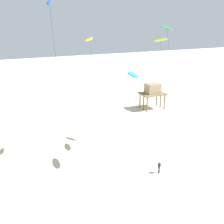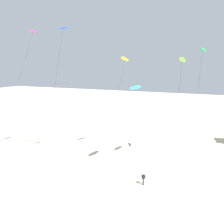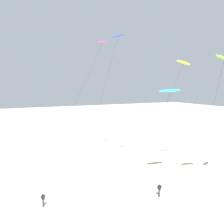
% 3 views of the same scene
% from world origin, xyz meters
% --- Properties ---
extents(ground_plane, '(260.00, 260.00, 0.00)m').
position_xyz_m(ground_plane, '(0.00, 0.00, 0.00)').
color(ground_plane, beige).
extents(kite_blue, '(1.15, 7.80, 21.95)m').
position_xyz_m(kite_blue, '(-7.55, 15.41, 20.97)').
color(kite_blue, blue).
rests_on(kite_blue, ground).
extents(kite_white, '(0.98, 3.48, 9.36)m').
position_xyz_m(kite_white, '(-13.64, 19.92, 8.96)').
color(kite_white, white).
rests_on(kite_white, ground).
extents(kite_lime, '(1.07, 6.29, 17.47)m').
position_xyz_m(kite_lime, '(8.95, 20.84, 16.83)').
color(kite_lime, '#8CD833').
rests_on(kite_lime, ground).
extents(kite_cyan, '(1.42, 6.13, 13.33)m').
position_xyz_m(kite_cyan, '(3.09, 17.61, 12.96)').
color(kite_cyan, '#33BFE0').
rests_on(kite_cyan, ground).
extents(kite_yellow, '(0.93, 9.70, 17.63)m').
position_xyz_m(kite_yellow, '(-0.80, 23.23, 17.01)').
color(kite_yellow, yellow).
rests_on(kite_yellow, ground).
extents(kite_magenta, '(0.72, 11.32, 21.53)m').
position_xyz_m(kite_magenta, '(-13.16, 15.26, 20.86)').
color(kite_magenta, '#D8339E').
rests_on(kite_magenta, ground).
extents(kite_flyer_nearest, '(0.54, 0.56, 1.67)m').
position_xyz_m(kite_flyer_nearest, '(1.91, 0.81, 0.89)').
color(kite_flyer_nearest, '#33333D').
rests_on(kite_flyer_nearest, ground).
extents(kite_flyer_middle, '(0.71, 0.70, 1.67)m').
position_xyz_m(kite_flyer_middle, '(5.59, 14.27, 0.89)').
color(kite_flyer_middle, '#33333D').
rests_on(kite_flyer_middle, ground).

